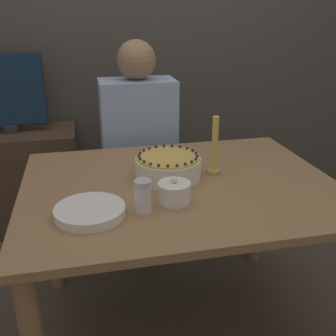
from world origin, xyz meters
TOP-DOWN VIEW (x-y plane):
  - ground_plane at (0.00, 0.00)m, footprint 12.00×12.00m
  - wall_behind at (0.00, 1.40)m, footprint 8.00×0.05m
  - dining_table at (0.00, 0.00)m, footprint 1.24×0.95m
  - cake at (-0.04, 0.06)m, footprint 0.27×0.27m
  - sugar_bowl at (-0.06, -0.16)m, footprint 0.12×0.12m
  - sugar_shaker at (-0.18, -0.21)m, footprint 0.06×0.06m
  - plate_stack at (-0.36, -0.20)m, footprint 0.24×0.24m
  - candle at (0.16, 0.06)m, footprint 0.06×0.06m
  - person_man_blue_shirt at (-0.06, 0.68)m, footprint 0.40×0.34m
  - side_cabinet at (-0.80, 1.14)m, footprint 0.77×0.43m
  - tv_monitor at (-0.80, 1.14)m, footprint 0.47×0.10m

SIDE VIEW (x-z plane):
  - ground_plane at x=0.00m, z-range 0.00..0.00m
  - side_cabinet at x=-0.80m, z-range 0.00..0.65m
  - person_man_blue_shirt at x=-0.06m, z-range -0.08..1.15m
  - dining_table at x=0.00m, z-range 0.25..0.98m
  - plate_stack at x=-0.36m, z-range 0.73..0.76m
  - sugar_bowl at x=-0.06m, z-range 0.72..0.81m
  - cake at x=-0.04m, z-range 0.72..0.83m
  - sugar_shaker at x=-0.18m, z-range 0.73..0.84m
  - candle at x=0.16m, z-range 0.70..0.95m
  - tv_monitor at x=-0.80m, z-range 0.66..1.15m
  - wall_behind at x=0.00m, z-range 0.00..2.60m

